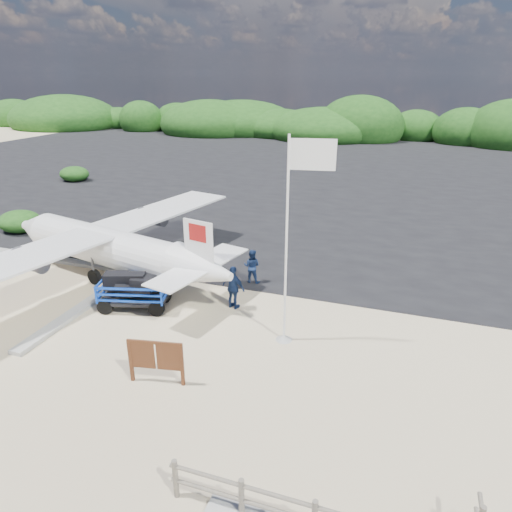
{
  "coord_description": "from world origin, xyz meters",
  "views": [
    {
      "loc": [
        6.96,
        -11.29,
        8.52
      ],
      "look_at": [
        1.39,
        5.0,
        1.6
      ],
      "focal_mm": 32.0,
      "sensor_mm": 36.0,
      "label": 1
    }
  ],
  "objects_px": {
    "signboard": "(158,382)",
    "crew_a": "(132,258)",
    "baggage_cart": "(136,308)",
    "crew_b": "(252,266)",
    "crew_c": "(234,288)",
    "aircraft_small": "(242,168)",
    "flagpole": "(284,340)"
  },
  "relations": [
    {
      "from": "aircraft_small",
      "to": "crew_a",
      "type": "bearing_deg",
      "value": 61.84
    },
    {
      "from": "baggage_cart",
      "to": "aircraft_small",
      "type": "height_order",
      "value": "aircraft_small"
    },
    {
      "from": "flagpole",
      "to": "crew_b",
      "type": "xyz_separation_m",
      "value": [
        -2.59,
        4.04,
        0.76
      ]
    },
    {
      "from": "crew_a",
      "to": "crew_c",
      "type": "bearing_deg",
      "value": 161.29
    },
    {
      "from": "aircraft_small",
      "to": "signboard",
      "type": "bearing_deg",
      "value": 68.64
    },
    {
      "from": "flagpole",
      "to": "aircraft_small",
      "type": "bearing_deg",
      "value": 113.32
    },
    {
      "from": "signboard",
      "to": "crew_b",
      "type": "distance_m",
      "value": 7.54
    },
    {
      "from": "crew_b",
      "to": "crew_c",
      "type": "bearing_deg",
      "value": 89.98
    },
    {
      "from": "baggage_cart",
      "to": "crew_c",
      "type": "bearing_deg",
      "value": 4.1
    },
    {
      "from": "crew_b",
      "to": "aircraft_small",
      "type": "xyz_separation_m",
      "value": [
        -9.51,
        24.01,
        -0.76
      ]
    },
    {
      "from": "baggage_cart",
      "to": "crew_b",
      "type": "relative_size",
      "value": 1.82
    },
    {
      "from": "baggage_cart",
      "to": "crew_b",
      "type": "bearing_deg",
      "value": 31.52
    },
    {
      "from": "crew_b",
      "to": "aircraft_small",
      "type": "distance_m",
      "value": 25.84
    },
    {
      "from": "aircraft_small",
      "to": "crew_c",
      "type": "bearing_deg",
      "value": 72.37
    },
    {
      "from": "crew_a",
      "to": "crew_c",
      "type": "distance_m",
      "value": 5.65
    },
    {
      "from": "crew_b",
      "to": "crew_c",
      "type": "relative_size",
      "value": 0.87
    },
    {
      "from": "signboard",
      "to": "crew_b",
      "type": "xyz_separation_m",
      "value": [
        0.32,
        7.49,
        0.76
      ]
    },
    {
      "from": "crew_c",
      "to": "aircraft_small",
      "type": "bearing_deg",
      "value": -53.82
    },
    {
      "from": "signboard",
      "to": "crew_a",
      "type": "distance_m",
      "value": 8.27
    },
    {
      "from": "baggage_cart",
      "to": "signboard",
      "type": "height_order",
      "value": "signboard"
    },
    {
      "from": "baggage_cart",
      "to": "aircraft_small",
      "type": "bearing_deg",
      "value": 87.3
    },
    {
      "from": "baggage_cart",
      "to": "flagpole",
      "type": "xyz_separation_m",
      "value": [
        6.09,
        -0.35,
        0.0
      ]
    },
    {
      "from": "flagpole",
      "to": "aircraft_small",
      "type": "relative_size",
      "value": 1.05
    },
    {
      "from": "crew_c",
      "to": "flagpole",
      "type": "bearing_deg",
      "value": 163.31
    },
    {
      "from": "baggage_cart",
      "to": "signboard",
      "type": "xyz_separation_m",
      "value": [
        3.19,
        -3.81,
        0.0
      ]
    },
    {
      "from": "flagpole",
      "to": "crew_c",
      "type": "xyz_separation_m",
      "value": [
        -2.47,
        1.6,
        0.87
      ]
    },
    {
      "from": "crew_a",
      "to": "aircraft_small",
      "type": "distance_m",
      "value": 25.34
    },
    {
      "from": "baggage_cart",
      "to": "aircraft_small",
      "type": "relative_size",
      "value": 0.42
    },
    {
      "from": "crew_a",
      "to": "crew_b",
      "type": "distance_m",
      "value": 5.43
    },
    {
      "from": "crew_c",
      "to": "aircraft_small",
      "type": "height_order",
      "value": "crew_c"
    },
    {
      "from": "flagpole",
      "to": "crew_c",
      "type": "height_order",
      "value": "flagpole"
    },
    {
      "from": "crew_a",
      "to": "crew_b",
      "type": "bearing_deg",
      "value": -173.36
    }
  ]
}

